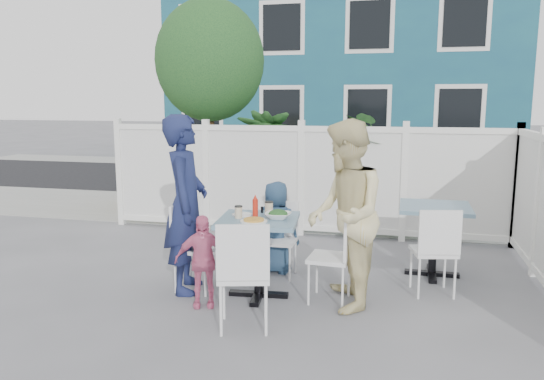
% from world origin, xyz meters
% --- Properties ---
extents(ground, '(80.00, 80.00, 0.00)m').
position_xyz_m(ground, '(0.00, 0.00, 0.00)').
color(ground, slate).
extents(near_sidewalk, '(24.00, 2.60, 0.01)m').
position_xyz_m(near_sidewalk, '(0.00, 3.80, 0.01)').
color(near_sidewalk, gray).
rests_on(near_sidewalk, ground).
extents(street, '(24.00, 5.00, 0.01)m').
position_xyz_m(street, '(0.00, 7.50, 0.00)').
color(street, black).
rests_on(street, ground).
extents(far_sidewalk, '(24.00, 1.60, 0.01)m').
position_xyz_m(far_sidewalk, '(0.00, 10.60, 0.01)').
color(far_sidewalk, gray).
rests_on(far_sidewalk, ground).
extents(building, '(11.00, 6.00, 6.00)m').
position_xyz_m(building, '(-0.50, 14.00, 3.00)').
color(building, navy).
rests_on(building, ground).
extents(fence_back, '(5.86, 0.08, 1.60)m').
position_xyz_m(fence_back, '(0.10, 2.40, 0.78)').
color(fence_back, white).
rests_on(fence_back, ground).
extents(tree, '(1.80, 1.62, 3.59)m').
position_xyz_m(tree, '(-1.60, 3.30, 2.59)').
color(tree, '#382316').
rests_on(tree, ground).
extents(utility_cabinet, '(0.72, 0.53, 1.30)m').
position_xyz_m(utility_cabinet, '(-3.05, 4.00, 0.65)').
color(utility_cabinet, gold).
rests_on(utility_cabinet, ground).
extents(potted_shrub_a, '(1.10, 1.10, 1.81)m').
position_xyz_m(potted_shrub_a, '(-0.54, 3.10, 0.91)').
color(potted_shrub_a, '#15391C').
rests_on(potted_shrub_a, ground).
extents(potted_shrub_b, '(1.78, 1.92, 1.76)m').
position_xyz_m(potted_shrub_b, '(1.48, 3.00, 0.88)').
color(potted_shrub_b, '#15391C').
rests_on(potted_shrub_b, ground).
extents(main_table, '(0.84, 0.84, 0.81)m').
position_xyz_m(main_table, '(0.14, -0.13, 0.63)').
color(main_table, teal).
rests_on(main_table, ground).
extents(spare_table, '(0.77, 0.77, 0.81)m').
position_xyz_m(spare_table, '(1.88, 0.95, 0.63)').
color(spare_table, teal).
rests_on(spare_table, ground).
extents(chair_left, '(0.43, 0.44, 0.91)m').
position_xyz_m(chair_left, '(-0.62, -0.08, 0.53)').
color(chair_left, white).
rests_on(chair_left, ground).
extents(chair_right, '(0.43, 0.44, 0.90)m').
position_xyz_m(chair_right, '(0.92, -0.09, 0.52)').
color(chair_right, white).
rests_on(chair_right, ground).
extents(chair_back, '(0.38, 0.37, 0.84)m').
position_xyz_m(chair_back, '(0.19, 0.59, 0.49)').
color(chair_back, white).
rests_on(chair_back, ground).
extents(chair_near, '(0.53, 0.52, 0.97)m').
position_xyz_m(chair_near, '(0.23, -0.96, 0.56)').
color(chair_near, white).
rests_on(chair_near, ground).
extents(chair_spare, '(0.49, 0.48, 0.91)m').
position_xyz_m(chair_spare, '(1.86, 0.29, 0.53)').
color(chair_spare, white).
rests_on(chair_spare, ground).
extents(man, '(0.58, 0.75, 1.83)m').
position_xyz_m(man, '(-0.64, -0.12, 0.91)').
color(man, '#19214A').
rests_on(man, ground).
extents(woman, '(0.84, 0.99, 1.80)m').
position_xyz_m(woman, '(0.99, -0.20, 0.90)').
color(woman, '#DBBF54').
rests_on(woman, ground).
extents(boy, '(0.56, 0.40, 1.06)m').
position_xyz_m(boy, '(0.14, 0.65, 0.53)').
color(boy, navy).
rests_on(boy, ground).
extents(toddler, '(0.57, 0.36, 0.90)m').
position_xyz_m(toddler, '(-0.32, -0.50, 0.45)').
color(toddler, pink).
rests_on(toddler, ground).
extents(plate_main, '(0.26, 0.26, 0.02)m').
position_xyz_m(plate_main, '(0.14, -0.32, 0.82)').
color(plate_main, white).
rests_on(plate_main, main_table).
extents(plate_side, '(0.20, 0.20, 0.01)m').
position_xyz_m(plate_side, '(-0.06, -0.04, 0.82)').
color(plate_side, white).
rests_on(plate_side, main_table).
extents(salad_bowl, '(0.26, 0.26, 0.06)m').
position_xyz_m(salad_bowl, '(0.33, -0.12, 0.84)').
color(salad_bowl, white).
rests_on(salad_bowl, main_table).
extents(coffee_cup_a, '(0.07, 0.07, 0.11)m').
position_xyz_m(coffee_cup_a, '(-0.05, -0.18, 0.87)').
color(coffee_cup_a, beige).
rests_on(coffee_cup_a, main_table).
extents(coffee_cup_b, '(0.08, 0.08, 0.12)m').
position_xyz_m(coffee_cup_b, '(0.20, 0.06, 0.87)').
color(coffee_cup_b, beige).
rests_on(coffee_cup_b, main_table).
extents(ketchup_bottle, '(0.06, 0.06, 0.18)m').
position_xyz_m(ketchup_bottle, '(0.10, -0.10, 0.90)').
color(ketchup_bottle, red).
rests_on(ketchup_bottle, main_table).
extents(salt_shaker, '(0.03, 0.03, 0.07)m').
position_xyz_m(salt_shaker, '(0.05, 0.13, 0.84)').
color(salt_shaker, white).
rests_on(salt_shaker, main_table).
extents(pepper_shaker, '(0.03, 0.03, 0.06)m').
position_xyz_m(pepper_shaker, '(0.11, 0.12, 0.84)').
color(pepper_shaker, black).
rests_on(pepper_shaker, main_table).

